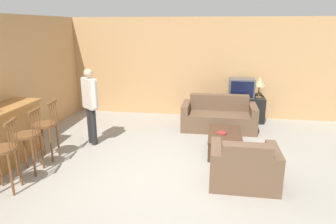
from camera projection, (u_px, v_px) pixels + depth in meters
The scene contains 14 objects.
ground_plane at pixel (169, 181), 4.77m from camera, with size 24.00×24.00×0.00m, color gray.
wall_back at pixel (191, 68), 7.97m from camera, with size 9.40×0.08×2.60m.
wall_left at pixel (24, 80), 6.21m from camera, with size 0.08×8.75×2.60m.
bar_chair_near at pixel (4, 154), 4.33m from camera, with size 0.49×0.49×1.10m.
bar_chair_mid at pixel (28, 139), 4.90m from camera, with size 0.45×0.45×1.10m.
bar_chair_far at pixel (46, 128), 5.41m from camera, with size 0.45×0.45×1.10m.
couch_far at pixel (219, 117), 7.11m from camera, with size 1.72×0.83×0.78m.
armchair_near at pixel (244, 167), 4.59m from camera, with size 1.03×0.78×0.76m.
coffee_table at pixel (225, 136), 5.78m from camera, with size 0.63×1.09×0.38m.
tv_unit at pixel (240, 109), 7.72m from camera, with size 1.19×0.53×0.63m.
tv at pixel (241, 88), 7.56m from camera, with size 0.62×0.43×0.47m.
book_on_table at pixel (222, 133), 5.77m from camera, with size 0.22×0.22×0.02m.
table_lamp at pixel (260, 82), 7.46m from camera, with size 0.29×0.29×0.53m.
person_by_window at pixel (90, 102), 6.04m from camera, with size 0.41×0.38×1.57m.
Camera 1 is at (0.66, -4.23, 2.38)m, focal length 32.00 mm.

